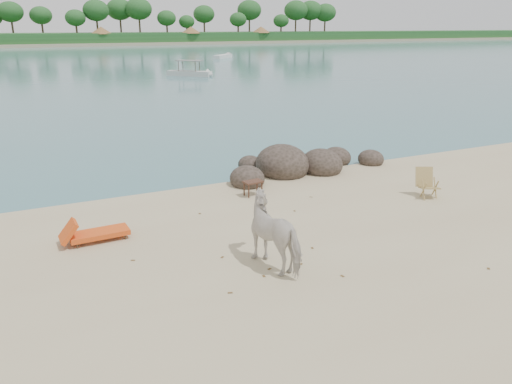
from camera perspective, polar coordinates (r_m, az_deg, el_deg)
water at (r=99.24m, az=-23.08°, el=14.20°), size 400.00×400.00×0.00m
far_shore at (r=179.11m, az=-24.70°, el=15.31°), size 420.00×90.00×1.40m
far_scenery at (r=145.77m, az=-24.39°, el=16.22°), size 420.00×18.00×9.50m
boulders at (r=18.09m, az=4.67°, el=3.06°), size 6.45×2.93×1.41m
cow at (r=10.90m, az=2.51°, el=-4.70°), size 1.26×1.99×1.55m
side_table at (r=15.47m, az=-0.35°, el=0.31°), size 0.62×0.43×0.47m
lounge_chair at (r=12.87m, az=-17.49°, el=-4.31°), size 1.79×0.68×0.53m
deck_chair at (r=16.14m, az=19.26°, el=0.83°), size 0.79×0.82×0.90m
boat_mid at (r=54.44m, az=-7.68°, el=14.43°), size 4.74×4.59×2.63m
boat_far at (r=84.32m, az=-3.81°, el=15.28°), size 4.88×4.67×0.64m
dead_leaves at (r=11.93m, az=2.76°, el=-6.63°), size 7.05×6.01×0.00m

